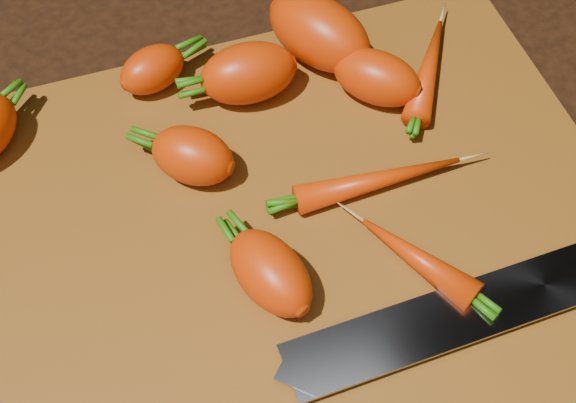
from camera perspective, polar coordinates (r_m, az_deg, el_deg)
name	(u,v)px	position (r m, az deg, el deg)	size (l,w,h in m)	color
ground	(292,238)	(0.61, 0.30, -2.58)	(2.00, 2.00, 0.01)	black
cutting_board	(292,230)	(0.60, 0.30, -2.03)	(0.50, 0.40, 0.01)	brown
carrot_1	(193,156)	(0.61, -6.80, 3.25)	(0.07, 0.04, 0.04)	#C53207
carrot_2	(319,32)	(0.69, 2.24, 11.95)	(0.10, 0.06, 0.06)	#C53207
carrot_3	(271,273)	(0.55, -1.25, -5.09)	(0.08, 0.04, 0.04)	#C53207
carrot_4	(248,73)	(0.66, -2.85, 9.10)	(0.08, 0.05, 0.05)	#C53207
carrot_5	(152,69)	(0.68, -9.63, 9.24)	(0.06, 0.04, 0.04)	#C53207
carrot_6	(377,78)	(0.66, 6.33, 8.75)	(0.07, 0.04, 0.04)	#C53207
carrot_7	(429,69)	(0.69, 9.97, 9.30)	(0.12, 0.02, 0.02)	#C53207
carrot_8	(379,180)	(0.61, 6.50, 1.54)	(0.13, 0.02, 0.02)	#C53207
carrot_9	(417,258)	(0.58, 9.18, -4.02)	(0.10, 0.03, 0.03)	#C53207
knife	(484,306)	(0.57, 13.77, -7.24)	(0.39, 0.05, 0.02)	gray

